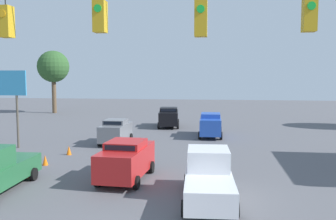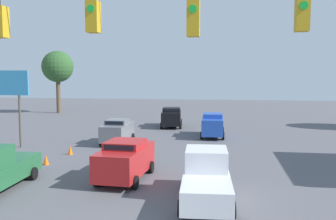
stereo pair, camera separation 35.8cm
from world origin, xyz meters
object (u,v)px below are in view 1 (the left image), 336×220
Objects in this scene: overhead_signal_span at (102,74)px; sedan_black_withflow_deep at (169,117)px; traffic_cone_third at (45,160)px; sedan_blue_oncoming_deep at (211,124)px; pickup_truck_white_crossing_near at (208,177)px; tree_horizon_left at (53,67)px; traffic_cone_second at (26,172)px; sedan_red_withflow_mid at (126,159)px; sedan_grey_withflow_far at (116,131)px; traffic_cone_fourth at (69,150)px.

overhead_signal_span is 5.09× the size of sedan_black_withflow_deep.
sedan_black_withflow_deep reaches higher than traffic_cone_third.
sedan_blue_oncoming_deep is 16.46m from pickup_truck_white_crossing_near.
traffic_cone_second is at bearing 112.04° from tree_horizon_left.
sedan_red_withflow_mid is (-0.36, 19.35, 0.01)m from sedan_black_withflow_deep.
sedan_black_withflow_deep is (1.81, -27.74, -4.31)m from overhead_signal_span.
tree_horizon_left is at bearing -38.11° from sedan_blue_oncoming_deep.
sedan_blue_oncoming_deep is 14.95m from traffic_cone_third.
traffic_cone_third is (0.27, -2.69, 0.00)m from traffic_cone_second.
sedan_red_withflow_mid reaches higher than traffic_cone_second.
sedan_blue_oncoming_deep is 0.81× the size of pickup_truck_white_crossing_near.
sedan_grey_withflow_far is at bearing -107.59° from traffic_cone_third.
sedan_red_withflow_mid reaches higher than sedan_black_withflow_deep.
overhead_signal_span is 15.98m from traffic_cone_fourth.
pickup_truck_white_crossing_near reaches higher than sedan_grey_withflow_far.
tree_horizon_left reaches higher than traffic_cone_third.
sedan_red_withflow_mid is at bearing 134.86° from traffic_cone_fourth.
sedan_grey_withflow_far is 26.63m from tree_horizon_left.
traffic_cone_third is at bearing 113.42° from tree_horizon_left.
traffic_cone_second and traffic_cone_fourth have the same top height.
traffic_cone_second is (9.39, -2.20, -0.67)m from pickup_truck_white_crossing_near.
sedan_blue_oncoming_deep is at bearing -148.57° from sedan_grey_withflow_far.
sedan_red_withflow_mid is at bearing 119.98° from tree_horizon_left.
traffic_cone_third is at bearing 73.34° from sedan_black_withflow_deep.
sedan_blue_oncoming_deep is at bearing -89.20° from pickup_truck_white_crossing_near.
sedan_grey_withflow_far is 10.10m from traffic_cone_second.
sedan_red_withflow_mid is 5.97m from traffic_cone_third.
traffic_cone_second is at bearing -13.19° from pickup_truck_white_crossing_near.
sedan_blue_oncoming_deep is (-7.16, -4.38, 0.07)m from sedan_grey_withflow_far.
traffic_cone_fourth is (4.85, 14.12, -0.73)m from sedan_black_withflow_deep.
traffic_cone_third is at bearing -22.87° from sedan_red_withflow_mid.
sedan_grey_withflow_far is at bearing 124.35° from tree_horizon_left.
sedan_red_withflow_mid is 7.64× the size of traffic_cone_fourth.
tree_horizon_left is at bearing -67.96° from traffic_cone_second.
traffic_cone_fourth is at bearing 71.05° from sedan_black_withflow_deep.
traffic_cone_third is 2.94m from traffic_cone_fourth.
sedan_grey_withflow_far is 0.83× the size of sedan_red_withflow_mid.
sedan_red_withflow_mid is (1.46, -8.39, -4.30)m from overhead_signal_span.
overhead_signal_span is at bearing 116.15° from tree_horizon_left.
sedan_black_withflow_deep is 6.99m from sedan_blue_oncoming_deep.
sedan_blue_oncoming_deep reaches higher than sedan_grey_withflow_far.
pickup_truck_white_crossing_near is 1.21× the size of sedan_red_withflow_mid.
tree_horizon_left is (12.69, -25.80, 6.04)m from traffic_cone_fourth.
sedan_red_withflow_mid is (-3.18, 9.49, 0.06)m from sedan_grey_withflow_far.
tree_horizon_left is (12.72, -31.42, 6.04)m from traffic_cone_second.
tree_horizon_left is at bearing -33.65° from sedan_black_withflow_deep.
tree_horizon_left is at bearing -66.58° from traffic_cone_third.
sedan_blue_oncoming_deep is 12.63m from traffic_cone_fourth.
overhead_signal_span is at bearing 99.84° from sedan_red_withflow_mid.
overhead_signal_span reaches higher than sedan_black_withflow_deep.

